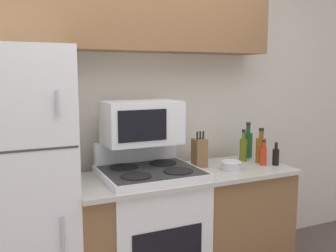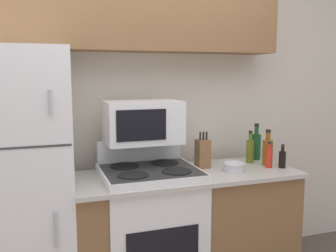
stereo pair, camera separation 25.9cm
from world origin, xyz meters
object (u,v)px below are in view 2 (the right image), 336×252
Objects in this scene: stove at (150,231)px; knife_block at (203,153)px; refrigerator at (19,186)px; bottle_wine_green at (256,145)px; bottle_hot_sauce at (269,157)px; bottle_olive_oil at (250,150)px; bowl at (234,167)px; bottle_soy_sauce at (282,159)px; bottle_whiskey at (268,151)px; microwave at (143,122)px.

stove is 3.98× the size of knife_block.
refrigerator is 5.87× the size of bottle_wine_green.
knife_block reaches higher than bottle_hot_sauce.
refrigerator is at bearing -178.50° from bottle_olive_oil.
stove is at bearing -4.79° from refrigerator.
bowl is 0.48m from bottle_wine_green.
bowl is at bearing -45.85° from knife_block.
bottle_whiskey is at bearing 114.38° from bottle_soy_sauce.
bottle_soy_sauce is (0.14, -0.22, -0.03)m from bottle_olive_oil.
bottle_olive_oil is at bearing 122.78° from bottle_soy_sauce.
microwave is at bearing 173.42° from bottle_whiskey.
knife_block reaches higher than bottle_soy_sauce.
bottle_whiskey reaches higher than bottle_hot_sauce.
stove is 6.11× the size of bottle_soy_sauce.
bottle_whiskey reaches higher than bottle_olive_oil.
bottle_hot_sauce is (-0.04, -0.08, -0.03)m from bottle_whiskey.
bottle_whiskey is 0.09m from bottle_hot_sauce.
knife_block is 1.74× the size of bowl.
refrigerator reaches higher than microwave.
microwave reaches higher than knife_block.
refrigerator is at bearing -175.71° from bottle_wine_green.
stove is at bearing -167.97° from knife_block.
refrigerator is 11.08× the size of bowl.
microwave is at bearing 168.46° from bottle_hot_sauce.
stove is 1.09m from bottle_whiskey.
bottle_soy_sauce is 0.90× the size of bottle_hot_sauce.
bottle_hot_sauce is at bearing 156.93° from bottle_soy_sauce.
bottle_soy_sauce is (0.57, -0.20, -0.04)m from knife_block.
refrigerator is 6.29× the size of bottle_whiskey.
bowl is (0.62, -0.08, 0.44)m from stove.
microwave is at bearing 167.39° from bottle_soy_sauce.
bottle_hot_sauce is at bearing -18.88° from knife_block.
bowl is (1.48, -0.15, 0.04)m from refrigerator.
microwave is at bearing 3.44° from refrigerator.
bottle_wine_green is 1.50× the size of bottle_hot_sauce.
microwave is 2.07× the size of bottle_olive_oil.
bottle_whiskey is (0.96, 0.01, 0.51)m from stove.
bottle_olive_oil is 0.27m from bottle_soy_sauce.
refrigerator is 1.60× the size of stove.
microwave reaches higher than stove.
knife_block is at bearing -3.45° from microwave.
bottle_soy_sauce is at bearing -57.22° from bottle_olive_oil.
bowl is at bearing -141.94° from bottle_olive_oil.
knife_block reaches higher than bowl.
bottle_wine_green is at bearing 39.22° from bottle_olive_oil.
bottle_olive_oil reaches higher than bottle_hot_sauce.
knife_block is (0.46, -0.03, -0.26)m from microwave.
refrigerator is 0.93m from microwave.
bottle_wine_green is (1.84, 0.14, 0.13)m from refrigerator.
bottle_wine_green is at bearing 5.01° from microwave.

